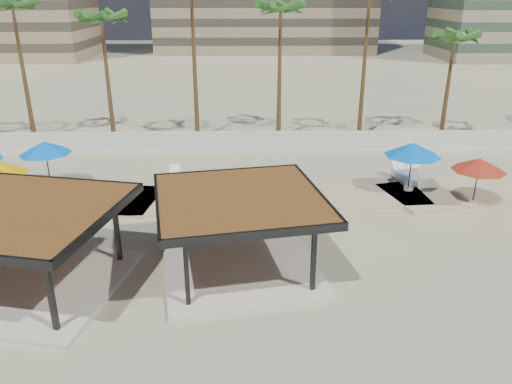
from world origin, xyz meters
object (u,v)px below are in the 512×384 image
pavilion_west (27,241)px  lounger_a (175,178)px  pavilion_central (240,226)px  lounger_c (403,176)px  umbrella_c (479,165)px  lounger_b (412,177)px

pavilion_west → lounger_a: bearing=82.9°
pavilion_central → pavilion_west: pavilion_west is taller
pavilion_central → lounger_c: 13.24m
umbrella_c → lounger_c: 4.65m
pavilion_central → umbrella_c: pavilion_central is taller
pavilion_central → lounger_c: pavilion_central is taller
umbrella_c → lounger_b: size_ratio=1.54×
pavilion_west → lounger_a: 11.37m
lounger_a → pavilion_west: bearing=151.2°
umbrella_c → lounger_c: size_ratio=1.45×
lounger_b → lounger_c: 0.48m
pavilion_central → lounger_b: size_ratio=3.20×
pavilion_west → umbrella_c: pavilion_west is taller
lounger_c → lounger_a: bearing=84.5°
umbrella_c → pavilion_central: bearing=-153.0°
umbrella_c → lounger_b: (-2.09, 3.31, -1.82)m
pavilion_central → lounger_c: bearing=35.0°
pavilion_central → umbrella_c: bearing=16.2°
umbrella_c → pavilion_west: bearing=-159.5°
lounger_b → lounger_c: bearing=92.1°
pavilion_west → lounger_c: size_ratio=3.12×
pavilion_central → lounger_b: (9.63, 9.29, -1.48)m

